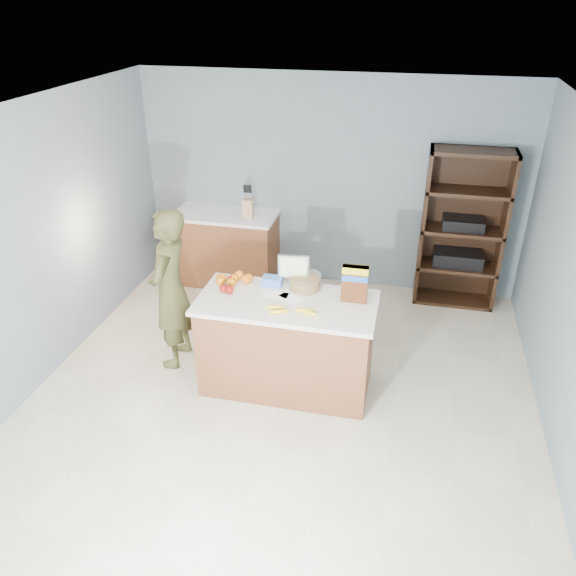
% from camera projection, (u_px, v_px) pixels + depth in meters
% --- Properties ---
extents(floor, '(4.50, 5.00, 0.02)m').
position_uv_depth(floor, '(279.00, 404.00, 5.02)').
color(floor, beige).
rests_on(floor, ground).
extents(walls, '(4.52, 5.02, 2.51)m').
position_uv_depth(walls, '(278.00, 234.00, 4.24)').
color(walls, slate).
rests_on(walls, ground).
extents(counter_peninsula, '(1.56, 0.76, 0.90)m').
position_uv_depth(counter_peninsula, '(287.00, 347.00, 5.08)').
color(counter_peninsula, brown).
rests_on(counter_peninsula, ground).
extents(back_cabinet, '(1.24, 0.62, 0.90)m').
position_uv_depth(back_cabinet, '(227.00, 247.00, 6.93)').
color(back_cabinet, brown).
rests_on(back_cabinet, ground).
extents(shelving_unit, '(0.90, 0.40, 1.80)m').
position_uv_depth(shelving_unit, '(461.00, 231.00, 6.32)').
color(shelving_unit, black).
rests_on(shelving_unit, ground).
extents(person, '(0.39, 0.59, 1.58)m').
position_uv_depth(person, '(171.00, 290.00, 5.26)').
color(person, '#404120').
rests_on(person, ground).
extents(knife_block, '(0.12, 0.10, 0.31)m').
position_uv_depth(knife_block, '(248.00, 208.00, 6.55)').
color(knife_block, tan).
rests_on(knife_block, back_cabinet).
extents(envelopes, '(0.38, 0.20, 0.00)m').
position_uv_depth(envelopes, '(284.00, 296.00, 4.93)').
color(envelopes, white).
rests_on(envelopes, counter_peninsula).
extents(bananas, '(0.47, 0.15, 0.04)m').
position_uv_depth(bananas, '(292.00, 310.00, 4.67)').
color(bananas, yellow).
rests_on(bananas, counter_peninsula).
extents(apples, '(0.14, 0.28, 0.08)m').
position_uv_depth(apples, '(228.00, 286.00, 5.02)').
color(apples, maroon).
rests_on(apples, counter_peninsula).
extents(oranges, '(0.34, 0.24, 0.08)m').
position_uv_depth(oranges, '(232.00, 279.00, 5.12)').
color(oranges, orange).
rests_on(oranges, counter_peninsula).
extents(blue_carton, '(0.18, 0.12, 0.08)m').
position_uv_depth(blue_carton, '(272.00, 281.00, 5.09)').
color(blue_carton, blue).
rests_on(blue_carton, counter_peninsula).
extents(salad_bowl, '(0.30, 0.30, 0.13)m').
position_uv_depth(salad_bowl, '(305.00, 282.00, 5.03)').
color(salad_bowl, '#267219').
rests_on(salad_bowl, counter_peninsula).
extents(tv, '(0.28, 0.12, 0.28)m').
position_uv_depth(tv, '(294.00, 268.00, 5.06)').
color(tv, silver).
rests_on(tv, counter_peninsula).
extents(cereal_box, '(0.22, 0.08, 0.33)m').
position_uv_depth(cereal_box, '(355.00, 281.00, 4.76)').
color(cereal_box, '#592B14').
rests_on(cereal_box, counter_peninsula).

